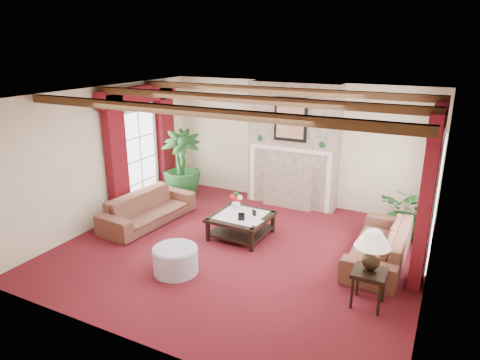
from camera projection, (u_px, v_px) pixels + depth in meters
The scene contains 23 objects.
floor at pixel (240, 250), 7.54m from camera, with size 6.00×6.00×0.00m, color #4C0D14.
ceiling at pixel (240, 95), 6.71m from camera, with size 6.00×6.00×0.00m, color white.
back_wall at pixel (296, 144), 9.46m from camera, with size 6.00×0.02×2.70m, color beige.
left_wall at pixel (105, 156), 8.42m from camera, with size 0.02×5.50×2.70m, color beige.
right_wall at pixel (436, 207), 5.84m from camera, with size 0.02×5.50×2.70m, color beige.
ceiling_beams at pixel (240, 99), 6.73m from camera, with size 6.00×3.00×0.12m, color #372111, non-canonical shape.
fireplace at pixel (296, 82), 8.87m from camera, with size 2.00×0.52×2.70m, color tan, non-canonical shape.
french_door_left at pixel (136, 110), 9.01m from camera, with size 0.10×1.10×2.16m, color white, non-canonical shape.
french_door_right at pixel (445, 137), 6.46m from camera, with size 0.10×1.10×2.16m, color white, non-canonical shape.
curtains_left at pixel (139, 90), 8.83m from camera, with size 0.20×2.40×2.55m, color #4F0A10, non-canonical shape.
curtains_right at pixel (441, 108), 6.38m from camera, with size 0.20×2.40×2.55m, color #4F0A10, non-canonical shape.
sofa_left at pixel (148, 204), 8.56m from camera, with size 0.79×2.12×0.81m, color #3F1117.
sofa_right at pixel (380, 238), 7.04m from camera, with size 0.63×2.12×0.83m, color #3F1117.
potted_palm at pixel (182, 179), 9.94m from camera, with size 1.60×1.82×0.89m, color black.
small_plant at pixel (406, 219), 7.88m from camera, with size 1.24×1.29×0.78m, color black.
coffee_table at pixel (241, 226), 8.01m from camera, with size 1.04×1.04×0.42m, color black, non-canonical shape.
side_table at pixel (368, 288), 5.89m from camera, with size 0.45×0.45×0.53m, color black, non-canonical shape.
ottoman at pixel (176, 260), 6.76m from camera, with size 0.71×0.71×0.41m, color #A8A2B8.
table_lamp at pixel (372, 251), 5.72m from camera, with size 0.48×0.48×0.61m, color black, non-canonical shape.
flower_vase at pixel (236, 203), 8.29m from camera, with size 0.22×0.23×0.18m, color silver.
book at pixel (250, 215), 7.61m from camera, with size 0.21×0.04×0.28m, color black.
photo_frame_a at pixel (241, 217), 7.67m from camera, with size 0.12×0.02×0.16m, color black, non-canonical shape.
photo_frame_b at pixel (254, 213), 7.88m from camera, with size 0.10×0.02×0.13m, color black, non-canonical shape.
Camera 1 is at (3.07, -6.06, 3.50)m, focal length 32.00 mm.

